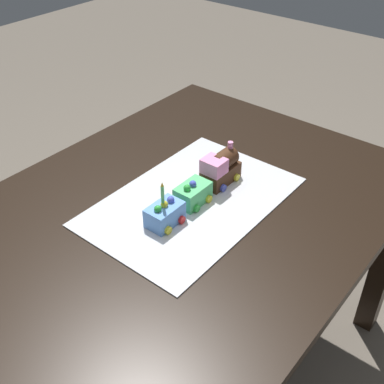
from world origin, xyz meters
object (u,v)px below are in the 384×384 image
at_px(cake_car_flatbed_mint_green, 193,194).
at_px(dining_table, 174,241).
at_px(cake_car_hopper_sky_blue, 165,214).
at_px(cake_locomotive, 220,168).
at_px(birthday_candle, 162,193).

bearing_deg(cake_car_flatbed_mint_green, dining_table, -14.32).
height_order(cake_car_flatbed_mint_green, cake_car_hopper_sky_blue, same).
height_order(cake_locomotive, cake_car_flatbed_mint_green, cake_locomotive).
bearing_deg(birthday_candle, cake_car_flatbed_mint_green, 180.00).
xyz_separation_m(dining_table, cake_car_hopper_sky_blue, (0.05, 0.02, 0.14)).
relative_size(cake_car_hopper_sky_blue, birthday_candle, 1.59).
bearing_deg(cake_locomotive, birthday_candle, 0.00).
bearing_deg(birthday_candle, cake_car_hopper_sky_blue, 180.00).
bearing_deg(cake_car_hopper_sky_blue, cake_car_flatbed_mint_green, 180.00).
xyz_separation_m(cake_car_flatbed_mint_green, birthday_candle, (0.12, -0.00, 0.07)).
relative_size(dining_table, birthday_candle, 22.32).
height_order(dining_table, cake_car_flatbed_mint_green, cake_car_flatbed_mint_green).
height_order(dining_table, cake_locomotive, cake_locomotive).
bearing_deg(cake_locomotive, dining_table, -4.81).
height_order(cake_locomotive, cake_car_hopper_sky_blue, cake_locomotive).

